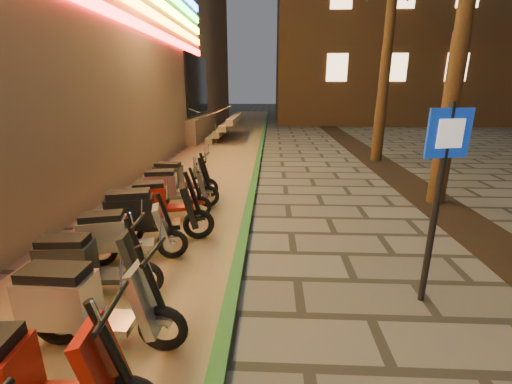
{
  "coord_description": "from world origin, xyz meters",
  "views": [
    {
      "loc": [
        -0.4,
        -1.1,
        2.68
      ],
      "look_at": [
        -0.62,
        3.75,
        1.2
      ],
      "focal_mm": 24.0,
      "sensor_mm": 36.0,
      "label": 1
    }
  ],
  "objects_px": {
    "scooter_10": "(148,214)",
    "scooter_8": "(86,263)",
    "scooter_9": "(121,235)",
    "scooter_11": "(162,199)",
    "scooter_12": "(173,187)",
    "scooter_6": "(14,381)",
    "scooter_7": "(84,304)",
    "pedestrian_sign": "(441,179)",
    "scooter_13": "(178,178)"
  },
  "relations": [
    {
      "from": "scooter_10",
      "to": "scooter_8",
      "type": "bearing_deg",
      "value": -113.25
    },
    {
      "from": "scooter_9",
      "to": "scooter_11",
      "type": "bearing_deg",
      "value": 71.24
    },
    {
      "from": "scooter_10",
      "to": "scooter_11",
      "type": "distance_m",
      "value": 1.03
    },
    {
      "from": "scooter_8",
      "to": "scooter_12",
      "type": "height_order",
      "value": "scooter_12"
    },
    {
      "from": "scooter_6",
      "to": "scooter_11",
      "type": "height_order",
      "value": "scooter_6"
    },
    {
      "from": "scooter_10",
      "to": "scooter_11",
      "type": "bearing_deg",
      "value": 79.22
    },
    {
      "from": "scooter_7",
      "to": "pedestrian_sign",
      "type": "bearing_deg",
      "value": 15.91
    },
    {
      "from": "pedestrian_sign",
      "to": "scooter_12",
      "type": "height_order",
      "value": "pedestrian_sign"
    },
    {
      "from": "scooter_11",
      "to": "scooter_13",
      "type": "height_order",
      "value": "scooter_13"
    },
    {
      "from": "scooter_6",
      "to": "pedestrian_sign",
      "type": "bearing_deg",
      "value": 22.35
    },
    {
      "from": "scooter_8",
      "to": "scooter_9",
      "type": "relative_size",
      "value": 0.99
    },
    {
      "from": "scooter_10",
      "to": "scooter_11",
      "type": "xyz_separation_m",
      "value": [
        -0.07,
        1.02,
        -0.07
      ]
    },
    {
      "from": "pedestrian_sign",
      "to": "scooter_13",
      "type": "distance_m",
      "value": 6.24
    },
    {
      "from": "scooter_6",
      "to": "scooter_8",
      "type": "xyz_separation_m",
      "value": [
        -0.47,
        1.91,
        -0.05
      ]
    },
    {
      "from": "scooter_10",
      "to": "scooter_13",
      "type": "bearing_deg",
      "value": 79.44
    },
    {
      "from": "pedestrian_sign",
      "to": "scooter_13",
      "type": "relative_size",
      "value": 1.56
    },
    {
      "from": "scooter_8",
      "to": "scooter_12",
      "type": "bearing_deg",
      "value": 82.99
    },
    {
      "from": "scooter_7",
      "to": "scooter_8",
      "type": "height_order",
      "value": "scooter_7"
    },
    {
      "from": "scooter_7",
      "to": "scooter_12",
      "type": "distance_m",
      "value": 4.43
    },
    {
      "from": "scooter_10",
      "to": "scooter_13",
      "type": "relative_size",
      "value": 1.13
    },
    {
      "from": "scooter_7",
      "to": "scooter_11",
      "type": "distance_m",
      "value": 3.6
    },
    {
      "from": "scooter_9",
      "to": "scooter_12",
      "type": "bearing_deg",
      "value": 72.52
    },
    {
      "from": "scooter_13",
      "to": "scooter_7",
      "type": "bearing_deg",
      "value": -82.77
    },
    {
      "from": "scooter_8",
      "to": "scooter_12",
      "type": "relative_size",
      "value": 0.94
    },
    {
      "from": "pedestrian_sign",
      "to": "scooter_10",
      "type": "distance_m",
      "value": 4.57
    },
    {
      "from": "scooter_6",
      "to": "scooter_9",
      "type": "distance_m",
      "value": 2.82
    },
    {
      "from": "scooter_6",
      "to": "scooter_7",
      "type": "distance_m",
      "value": 0.99
    },
    {
      "from": "scooter_6",
      "to": "scooter_13",
      "type": "relative_size",
      "value": 1.08
    },
    {
      "from": "pedestrian_sign",
      "to": "scooter_7",
      "type": "bearing_deg",
      "value": -179.97
    },
    {
      "from": "scooter_6",
      "to": "scooter_12",
      "type": "height_order",
      "value": "scooter_6"
    },
    {
      "from": "pedestrian_sign",
      "to": "scooter_8",
      "type": "relative_size",
      "value": 1.61
    },
    {
      "from": "scooter_9",
      "to": "scooter_7",
      "type": "bearing_deg",
      "value": -93.73
    },
    {
      "from": "scooter_10",
      "to": "scooter_6",
      "type": "bearing_deg",
      "value": -101.11
    },
    {
      "from": "pedestrian_sign",
      "to": "scooter_6",
      "type": "relative_size",
      "value": 1.44
    },
    {
      "from": "scooter_10",
      "to": "scooter_13",
      "type": "height_order",
      "value": "scooter_10"
    },
    {
      "from": "scooter_6",
      "to": "scooter_9",
      "type": "height_order",
      "value": "scooter_6"
    },
    {
      "from": "scooter_12",
      "to": "scooter_13",
      "type": "height_order",
      "value": "scooter_12"
    },
    {
      "from": "scooter_6",
      "to": "scooter_10",
      "type": "relative_size",
      "value": 0.96
    },
    {
      "from": "scooter_7",
      "to": "scooter_9",
      "type": "height_order",
      "value": "scooter_7"
    },
    {
      "from": "scooter_8",
      "to": "scooter_10",
      "type": "bearing_deg",
      "value": 77.05
    },
    {
      "from": "scooter_6",
      "to": "scooter_12",
      "type": "xyz_separation_m",
      "value": [
        -0.31,
        5.41,
        -0.02
      ]
    },
    {
      "from": "scooter_8",
      "to": "scooter_9",
      "type": "height_order",
      "value": "scooter_9"
    },
    {
      "from": "scooter_10",
      "to": "pedestrian_sign",
      "type": "bearing_deg",
      "value": -35.02
    },
    {
      "from": "scooter_9",
      "to": "scooter_13",
      "type": "xyz_separation_m",
      "value": [
        -0.04,
        3.52,
        0.01
      ]
    },
    {
      "from": "scooter_13",
      "to": "scooter_8",
      "type": "bearing_deg",
      "value": -88.01
    },
    {
      "from": "scooter_7",
      "to": "scooter_11",
      "type": "relative_size",
      "value": 1.09
    },
    {
      "from": "scooter_9",
      "to": "scooter_6",
      "type": "bearing_deg",
      "value": -98.16
    },
    {
      "from": "scooter_6",
      "to": "scooter_12",
      "type": "distance_m",
      "value": 5.42
    },
    {
      "from": "scooter_10",
      "to": "scooter_12",
      "type": "xyz_separation_m",
      "value": [
        -0.09,
        1.86,
        -0.05
      ]
    },
    {
      "from": "scooter_11",
      "to": "scooter_13",
      "type": "relative_size",
      "value": 0.97
    }
  ]
}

